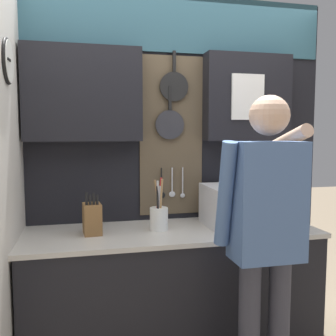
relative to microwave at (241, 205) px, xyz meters
name	(u,v)px	position (x,y,z in m)	size (l,w,h in m)	color
base_cabinet_counter	(172,295)	(-0.50, -0.01, -0.60)	(1.94, 0.66, 0.90)	black
back_wall_unit	(162,138)	(-0.50, 0.29, 0.47)	(2.51, 0.22, 2.54)	black
microwave	(241,205)	(0.00, 0.00, 0.00)	(0.49, 0.40, 0.28)	silver
knife_block	(92,218)	(-1.02, 0.00, -0.04)	(0.12, 0.16, 0.28)	brown
utensil_crock	(159,216)	(-0.58, 0.00, -0.05)	(0.12, 0.12, 0.35)	white
person	(266,225)	(-0.10, -0.56, 0.00)	(0.54, 0.67, 1.75)	#383842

